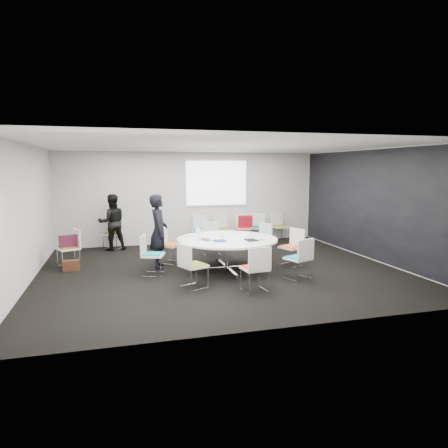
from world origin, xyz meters
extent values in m
cube|color=black|center=(0.00, 0.00, -0.02)|extent=(8.00, 7.00, 0.04)
cube|color=white|center=(0.00, 0.00, 2.82)|extent=(8.00, 7.00, 0.04)
cube|color=beige|center=(0.00, 3.52, 1.40)|extent=(8.00, 0.04, 2.80)
cube|color=beige|center=(0.00, -3.52, 1.40)|extent=(8.00, 0.04, 2.80)
cube|color=beige|center=(-4.02, 0.00, 1.40)|extent=(0.04, 7.00, 2.80)
cube|color=beige|center=(4.02, 0.00, 1.40)|extent=(0.04, 7.00, 2.80)
cube|color=black|center=(3.99, 0.00, 1.40)|extent=(0.01, 6.94, 2.74)
cube|color=silver|center=(0.15, -0.04, 0.04)|extent=(0.90, 0.90, 0.08)
cylinder|color=silver|center=(0.15, -0.04, 0.36)|extent=(0.10, 0.10, 0.65)
cylinder|color=white|center=(0.15, -0.04, 0.71)|extent=(2.28, 2.28, 0.04)
cube|color=white|center=(0.80, 3.46, 1.85)|extent=(1.90, 0.03, 1.35)
cube|color=silver|center=(1.72, -0.07, 0.21)|extent=(0.55, 0.55, 0.42)
cube|color=white|center=(1.72, -0.07, 0.44)|extent=(0.58, 0.59, 0.04)
cube|color=#D54714|center=(1.72, -0.07, 0.47)|extent=(0.50, 0.51, 0.03)
cube|color=white|center=(1.92, 0.00, 0.67)|extent=(0.21, 0.44, 0.42)
cube|color=silver|center=(1.32, 0.97, 0.21)|extent=(0.55, 0.55, 0.42)
cube|color=white|center=(1.32, 0.97, 0.44)|extent=(0.59, 0.60, 0.04)
cube|color=#0B7F87|center=(1.32, 0.97, 0.47)|extent=(0.51, 0.52, 0.03)
cube|color=white|center=(1.52, 1.06, 0.67)|extent=(0.22, 0.43, 0.42)
cube|color=silver|center=(0.19, 1.56, 0.21)|extent=(0.44, 0.44, 0.42)
cube|color=white|center=(0.19, 1.56, 0.44)|extent=(0.48, 0.46, 0.04)
cube|color=olive|center=(0.19, 1.56, 0.47)|extent=(0.42, 0.40, 0.03)
cube|color=white|center=(0.20, 1.77, 0.67)|extent=(0.46, 0.06, 0.42)
cube|color=silver|center=(-1.02, 0.96, 0.21)|extent=(0.59, 0.59, 0.42)
cube|color=white|center=(-1.02, 0.96, 0.44)|extent=(0.63, 0.63, 0.04)
cube|color=#E24D17|center=(-1.02, 0.96, 0.47)|extent=(0.55, 0.55, 0.03)
cube|color=white|center=(-1.19, 1.09, 0.67)|extent=(0.31, 0.38, 0.42)
cube|color=silver|center=(-1.52, -0.05, 0.21)|extent=(0.53, 0.53, 0.42)
cube|color=white|center=(-1.52, -0.05, 0.44)|extent=(0.56, 0.57, 0.04)
cube|color=#09817F|center=(-1.52, -0.05, 0.47)|extent=(0.48, 0.50, 0.03)
cube|color=white|center=(-1.72, 0.01, 0.67)|extent=(0.17, 0.45, 0.42)
cube|color=silver|center=(-0.85, -1.21, 0.21)|extent=(0.55, 0.55, 0.42)
cube|color=white|center=(-0.85, -1.21, 0.44)|extent=(0.59, 0.60, 0.04)
cube|color=#657216|center=(-0.85, -1.21, 0.47)|extent=(0.51, 0.52, 0.03)
cube|color=white|center=(-1.04, -1.30, 0.67)|extent=(0.22, 0.44, 0.42)
cube|color=silver|center=(0.22, -1.73, 0.21)|extent=(0.46, 0.46, 0.42)
cube|color=white|center=(0.22, -1.73, 0.44)|extent=(0.51, 0.49, 0.04)
cube|color=red|center=(0.22, -1.73, 0.47)|extent=(0.44, 0.42, 0.03)
cube|color=white|center=(0.24, -1.94, 0.67)|extent=(0.46, 0.09, 0.42)
cube|color=silver|center=(1.37, -1.17, 0.21)|extent=(0.54, 0.54, 0.42)
cube|color=white|center=(1.37, -1.17, 0.44)|extent=(0.59, 0.58, 0.04)
cube|color=#097981|center=(1.37, -1.17, 0.47)|extent=(0.51, 0.50, 0.03)
cube|color=white|center=(1.45, -1.37, 0.67)|extent=(0.44, 0.20, 0.42)
cube|color=silver|center=(0.18, 3.15, 0.21)|extent=(0.52, 0.52, 0.42)
cube|color=white|center=(0.18, 3.15, 0.44)|extent=(0.56, 0.55, 0.04)
cube|color=#0C6F81|center=(0.18, 3.15, 0.47)|extent=(0.49, 0.48, 0.03)
cube|color=white|center=(0.24, 3.35, 0.67)|extent=(0.45, 0.16, 0.42)
cube|color=silver|center=(0.97, 3.12, 0.21)|extent=(0.53, 0.53, 0.42)
cube|color=white|center=(0.97, 3.12, 0.44)|extent=(0.57, 0.56, 0.04)
cube|color=#637118|center=(0.97, 3.12, 0.47)|extent=(0.50, 0.48, 0.03)
cube|color=white|center=(0.90, 3.32, 0.67)|extent=(0.45, 0.18, 0.42)
cube|color=silver|center=(1.58, 3.15, 0.21)|extent=(0.48, 0.48, 0.42)
cube|color=white|center=(1.58, 3.15, 0.44)|extent=(0.52, 0.51, 0.04)
cube|color=red|center=(1.58, 3.15, 0.47)|extent=(0.46, 0.44, 0.03)
cube|color=white|center=(1.61, 3.36, 0.67)|extent=(0.46, 0.11, 0.42)
cube|color=silver|center=(2.09, 3.15, 0.21)|extent=(0.51, 0.51, 0.42)
cube|color=white|center=(2.09, 3.15, 0.44)|extent=(0.55, 0.53, 0.04)
cube|color=#096479|center=(2.09, 3.15, 0.47)|extent=(0.48, 0.46, 0.03)
cube|color=white|center=(2.13, 3.35, 0.67)|extent=(0.46, 0.14, 0.42)
cube|color=silver|center=(2.82, 3.15, 0.21)|extent=(0.48, 0.48, 0.42)
cube|color=white|center=(2.82, 3.15, 0.44)|extent=(0.52, 0.51, 0.04)
cube|color=olive|center=(2.82, 3.15, 0.47)|extent=(0.46, 0.44, 0.03)
cube|color=white|center=(2.79, 3.36, 0.67)|extent=(0.46, 0.11, 0.42)
cube|color=silver|center=(-3.37, 1.21, 0.21)|extent=(0.55, 0.55, 0.42)
cube|color=white|center=(-3.37, 1.21, 0.44)|extent=(0.58, 0.59, 0.04)
cube|color=olive|center=(-3.37, 1.21, 0.47)|extent=(0.50, 0.52, 0.03)
cube|color=white|center=(-3.18, 1.29, 0.67)|extent=(0.21, 0.44, 0.42)
cube|color=silver|center=(-2.38, 3.11, 0.21)|extent=(0.55, 0.55, 0.42)
cube|color=white|center=(-2.38, 3.11, 0.44)|extent=(0.60, 0.59, 0.04)
cube|color=brown|center=(-2.38, 3.11, 0.47)|extent=(0.52, 0.51, 0.03)
cube|color=white|center=(-2.30, 3.30, 0.67)|extent=(0.43, 0.22, 0.42)
imported|color=black|center=(-1.32, 0.58, 0.86)|extent=(0.49, 0.68, 1.72)
imported|color=black|center=(-2.38, 2.96, 0.80)|extent=(0.86, 0.72, 1.59)
imported|color=#333338|center=(-0.33, -0.07, 0.74)|extent=(0.34, 0.39, 0.03)
cube|color=silver|center=(-0.49, 0.03, 0.86)|extent=(0.06, 0.30, 0.22)
cube|color=black|center=(0.60, -0.42, 0.74)|extent=(0.24, 0.31, 0.02)
cube|color=navy|center=(-0.10, -0.33, 0.74)|extent=(0.26, 0.20, 0.03)
cube|color=silver|center=(0.68, 0.29, 0.73)|extent=(0.35, 0.37, 0.00)
cube|color=silver|center=(0.97, -0.22, 0.73)|extent=(0.32, 0.23, 0.00)
cylinder|color=white|center=(0.08, 0.12, 0.78)|extent=(0.08, 0.08, 0.09)
cube|color=black|center=(0.79, -0.44, 0.73)|extent=(0.15, 0.10, 0.01)
cube|color=#57172F|center=(-3.37, 1.21, 0.62)|extent=(0.42, 0.23, 0.28)
cube|color=#452616|center=(-3.30, 0.82, 0.12)|extent=(0.37, 0.18, 0.24)
cube|color=#A71420|center=(1.58, 2.94, 0.70)|extent=(0.47, 0.26, 0.36)
camera|label=1|loc=(-2.27, -8.63, 2.32)|focal=32.00mm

